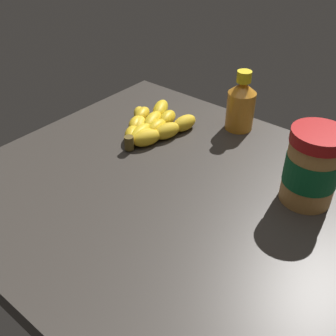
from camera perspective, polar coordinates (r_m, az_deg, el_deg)
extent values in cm
cube|color=#38332D|center=(74.30, 2.81, -5.17)|extent=(82.18, 67.25, 4.32)
ellipsoid|color=yellow|center=(86.05, -3.08, 4.30)|extent=(5.45, 7.42, 3.42)
ellipsoid|color=yellow|center=(88.53, -0.15, 5.32)|extent=(4.77, 7.24, 3.42)
ellipsoid|color=yellow|center=(91.69, 2.35, 6.43)|extent=(4.03, 6.95, 3.42)
ellipsoid|color=yellow|center=(86.87, -3.67, 4.51)|extent=(3.43, 6.29, 3.19)
ellipsoid|color=yellow|center=(90.10, -1.63, 5.80)|extent=(3.84, 6.48, 3.19)
ellipsoid|color=yellow|center=(93.83, -0.10, 7.11)|extent=(4.64, 6.78, 3.19)
ellipsoid|color=yellow|center=(87.86, -3.97, 4.93)|extent=(4.87, 8.34, 3.29)
ellipsoid|color=yellow|center=(92.70, -2.22, 6.73)|extent=(5.71, 8.47, 3.29)
ellipsoid|color=yellow|center=(97.94, -1.07, 8.42)|extent=(6.45, 8.47, 3.29)
ellipsoid|color=yellow|center=(87.80, -4.72, 4.71)|extent=(5.20, 6.76, 2.88)
ellipsoid|color=yellow|center=(91.89, -4.06, 6.25)|extent=(5.95, 6.63, 2.88)
ellipsoid|color=yellow|center=(96.17, -4.04, 7.66)|extent=(6.46, 6.24, 2.88)
ellipsoid|color=yellow|center=(87.87, -5.21, 4.76)|extent=(5.96, 6.61, 3.03)
ellipsoid|color=yellow|center=(91.90, -4.62, 6.27)|extent=(5.50, 6.69, 3.03)
ellipsoid|color=yellow|center=(95.85, -3.70, 7.62)|extent=(4.95, 6.65, 3.03)
cylinder|color=brown|center=(84.44, -5.57, 3.58)|extent=(2.00, 2.00, 3.00)
cylinder|color=#BF8442|center=(72.68, 19.69, -0.54)|extent=(9.01, 9.01, 11.84)
cylinder|color=#0F592D|center=(72.36, 19.79, -0.16)|extent=(9.19, 9.19, 5.33)
cylinder|color=#B71414|center=(69.05, 20.83, 4.17)|extent=(9.43, 9.43, 2.16)
cylinder|color=orange|center=(92.55, 10.26, 8.05)|extent=(6.32, 6.32, 8.80)
cone|color=orange|center=(90.14, 10.64, 11.24)|extent=(6.32, 6.32, 2.51)
cylinder|color=yellow|center=(89.17, 10.82, 12.69)|extent=(3.20, 3.20, 2.45)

